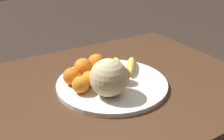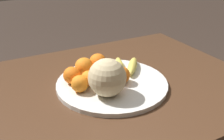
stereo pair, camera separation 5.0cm
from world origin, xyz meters
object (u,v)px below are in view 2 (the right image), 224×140
at_px(orange_back_right, 80,84).
at_px(orange_top_small, 98,62).
at_px(orange_mid_center, 72,75).
at_px(orange_side_extra, 89,78).
at_px(fruit_bowl, 112,83).
at_px(banana_bunch, 120,67).
at_px(produce_tag, 98,80).
at_px(kitchen_table, 99,110).
at_px(orange_back_left, 122,75).
at_px(orange_front_right, 100,69).
at_px(orange_front_left, 84,67).
at_px(melon, 107,78).

bearing_deg(orange_back_right, orange_top_small, -135.34).
distance_m(orange_mid_center, orange_side_extra, 0.07).
height_order(fruit_bowl, orange_top_small, orange_top_small).
bearing_deg(banana_bunch, produce_tag, 131.87).
bearing_deg(orange_side_extra, kitchen_table, 178.43).
bearing_deg(orange_mid_center, orange_back_left, 153.29).
bearing_deg(orange_front_right, orange_back_left, 120.89).
xyz_separation_m(orange_front_left, orange_back_right, (0.06, 0.11, -0.01)).
xyz_separation_m(fruit_bowl, orange_side_extra, (0.09, -0.02, 0.04)).
bearing_deg(fruit_bowl, kitchen_table, -16.08).
relative_size(orange_front_right, produce_tag, 0.65).
xyz_separation_m(fruit_bowl, orange_mid_center, (0.14, -0.06, 0.04)).
bearing_deg(orange_front_left, orange_front_right, 140.92).
distance_m(orange_front_left, orange_back_left, 0.16).
bearing_deg(banana_bunch, fruit_bowl, 158.56).
bearing_deg(orange_front_right, kitchen_table, 56.73).
xyz_separation_m(banana_bunch, orange_side_extra, (0.17, 0.06, 0.01)).
distance_m(melon, orange_back_left, 0.11).
xyz_separation_m(kitchen_table, orange_back_right, (0.09, 0.03, 0.16)).
height_order(orange_back_left, orange_side_extra, orange_back_left).
xyz_separation_m(fruit_bowl, melon, (0.06, 0.08, 0.08)).
bearing_deg(orange_front_right, orange_side_extra, 33.00).
distance_m(orange_front_left, orange_top_small, 0.07).
distance_m(melon, orange_side_extra, 0.11).
xyz_separation_m(melon, banana_bunch, (-0.13, -0.15, -0.05)).
relative_size(orange_top_small, produce_tag, 0.76).
distance_m(kitchen_table, fruit_bowl, 0.13).
distance_m(orange_mid_center, produce_tag, 0.11).
relative_size(orange_back_left, orange_top_small, 0.90).
height_order(orange_mid_center, orange_top_small, orange_top_small).
bearing_deg(melon, orange_back_right, -39.53).
height_order(fruit_bowl, produce_tag, produce_tag).
distance_m(kitchen_table, orange_back_right, 0.18).
height_order(orange_back_left, orange_top_small, orange_top_small).
xyz_separation_m(orange_back_left, orange_side_extra, (0.12, -0.04, -0.00)).
bearing_deg(orange_back_right, kitchen_table, -162.14).
height_order(kitchen_table, orange_top_small, orange_top_small).
distance_m(orange_front_left, produce_tag, 0.08).
xyz_separation_m(orange_back_left, produce_tag, (0.07, -0.06, -0.03)).
relative_size(melon, orange_back_left, 2.07).
height_order(kitchen_table, fruit_bowl, fruit_bowl).
bearing_deg(fruit_bowl, banana_bunch, -135.66).
xyz_separation_m(banana_bunch, orange_front_right, (0.10, 0.01, 0.01)).
bearing_deg(orange_back_right, fruit_bowl, -174.80).
xyz_separation_m(orange_mid_center, produce_tag, (-0.10, 0.03, -0.03)).
distance_m(banana_bunch, orange_mid_center, 0.22).
height_order(melon, orange_back_left, melon).
bearing_deg(orange_side_extra, orange_front_right, -147.00).
xyz_separation_m(melon, orange_back_right, (0.08, -0.06, -0.04)).
xyz_separation_m(melon, orange_back_left, (-0.09, -0.05, -0.03)).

